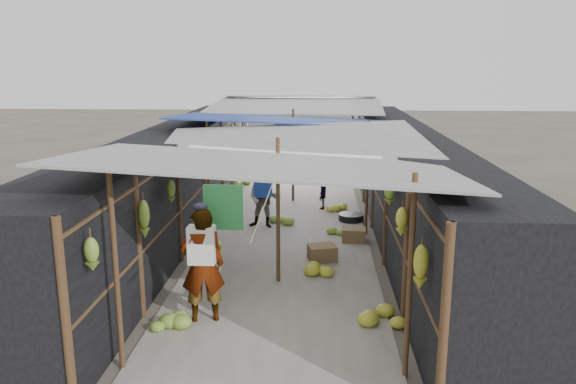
% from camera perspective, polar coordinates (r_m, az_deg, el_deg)
% --- Properties ---
extents(ground, '(80.00, 80.00, 0.00)m').
position_cam_1_polar(ground, '(7.49, -2.66, -17.79)').
color(ground, '#6B6356').
rests_on(ground, ground).
extents(aisle_slab, '(3.60, 16.00, 0.02)m').
position_cam_1_polar(aisle_slab, '(13.47, 0.05, -3.46)').
color(aisle_slab, '#9E998E').
rests_on(aisle_slab, ground).
extents(stall_left, '(1.40, 15.00, 2.30)m').
position_cam_1_polar(stall_left, '(13.60, -11.39, 1.39)').
color(stall_left, black).
rests_on(stall_left, ground).
extents(stall_right, '(1.40, 15.00, 2.30)m').
position_cam_1_polar(stall_right, '(13.33, 11.72, 1.14)').
color(stall_right, black).
rests_on(stall_right, ground).
extents(crate_near, '(0.62, 0.54, 0.32)m').
position_cam_1_polar(crate_near, '(11.16, 3.50, -6.22)').
color(crate_near, olive).
rests_on(crate_near, ground).
extents(crate_mid, '(0.53, 0.44, 0.31)m').
position_cam_1_polar(crate_mid, '(12.37, 6.69, -4.37)').
color(crate_mid, olive).
rests_on(crate_mid, ground).
extents(crate_back, '(0.44, 0.37, 0.26)m').
position_cam_1_polar(crate_back, '(17.37, -2.52, 0.72)').
color(crate_back, olive).
rests_on(crate_back, ground).
extents(black_basin, '(0.62, 0.62, 0.19)m').
position_cam_1_polar(black_basin, '(13.95, 6.43, -2.61)').
color(black_basin, black).
rests_on(black_basin, ground).
extents(vendor_elderly, '(0.73, 0.57, 1.78)m').
position_cam_1_polar(vendor_elderly, '(8.51, -8.68, -7.38)').
color(vendor_elderly, silver).
rests_on(vendor_elderly, ground).
extents(shopper_blue, '(0.81, 0.69, 1.46)m').
position_cam_1_polar(shopper_blue, '(13.20, -2.54, -0.59)').
color(shopper_blue, '#2141A8').
rests_on(shopper_blue, ground).
extents(vendor_seated, '(0.39, 0.64, 0.98)m').
position_cam_1_polar(vendor_seated, '(14.90, 3.44, 0.04)').
color(vendor_seated, '#433F3A').
rests_on(vendor_seated, ground).
extents(market_canopy, '(5.62, 15.20, 2.77)m').
position_cam_1_polar(market_canopy, '(13.32, 0.24, 6.87)').
color(market_canopy, brown).
rests_on(market_canopy, ground).
extents(hanging_bananas, '(3.96, 14.27, 0.79)m').
position_cam_1_polar(hanging_bananas, '(13.29, 0.50, 3.61)').
color(hanging_bananas, olive).
rests_on(hanging_bananas, ground).
extents(floor_bananas, '(3.98, 10.20, 0.34)m').
position_cam_1_polar(floor_bananas, '(11.80, -0.54, -5.17)').
color(floor_bananas, '#ABAE2C').
rests_on(floor_bananas, ground).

